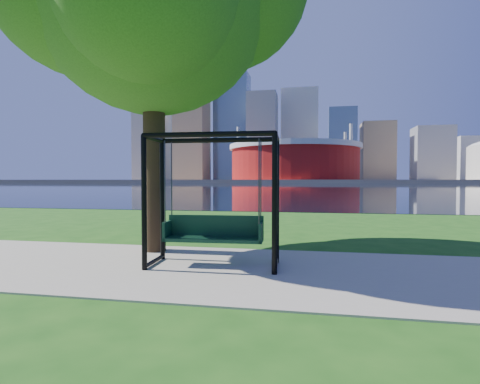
# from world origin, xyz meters

# --- Properties ---
(ground) EXTENTS (900.00, 900.00, 0.00)m
(ground) POSITION_xyz_m (0.00, 0.00, 0.00)
(ground) COLOR #1E5114
(ground) RESTS_ON ground
(path) EXTENTS (120.00, 4.00, 0.03)m
(path) POSITION_xyz_m (0.00, -0.50, 0.01)
(path) COLOR #9E937F
(path) RESTS_ON ground
(river) EXTENTS (900.00, 180.00, 0.02)m
(river) POSITION_xyz_m (0.00, 102.00, 0.01)
(river) COLOR black
(river) RESTS_ON ground
(far_bank) EXTENTS (900.00, 228.00, 2.00)m
(far_bank) POSITION_xyz_m (0.00, 306.00, 1.00)
(far_bank) COLOR #937F60
(far_bank) RESTS_ON ground
(stadium) EXTENTS (83.00, 83.00, 32.00)m
(stadium) POSITION_xyz_m (-10.00, 235.00, 14.23)
(stadium) COLOR maroon
(stadium) RESTS_ON far_bank
(skyline) EXTENTS (392.00, 66.00, 96.50)m
(skyline) POSITION_xyz_m (-4.27, 319.39, 35.89)
(skyline) COLOR gray
(skyline) RESTS_ON far_bank
(swing) EXTENTS (2.47, 1.17, 2.48)m
(swing) POSITION_xyz_m (-0.60, -0.30, 1.20)
(swing) COLOR black
(swing) RESTS_ON ground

